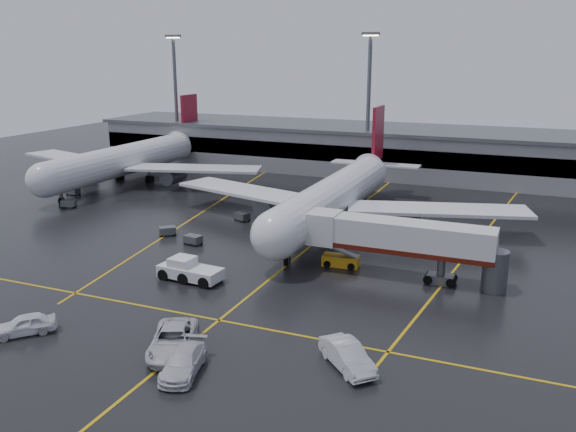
% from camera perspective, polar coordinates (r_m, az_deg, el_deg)
% --- Properties ---
extents(ground, '(220.00, 220.00, 0.00)m').
position_cam_1_polar(ground, '(71.04, 2.11, -2.89)').
color(ground, black).
rests_on(ground, ground).
extents(apron_line_centre, '(0.25, 90.00, 0.02)m').
position_cam_1_polar(apron_line_centre, '(71.04, 2.11, -2.88)').
color(apron_line_centre, gold).
rests_on(apron_line_centre, ground).
extents(apron_line_stop, '(60.00, 0.25, 0.02)m').
position_cam_1_polar(apron_line_stop, '(52.41, -6.54, -9.76)').
color(apron_line_stop, gold).
rests_on(apron_line_stop, ground).
extents(apron_line_left, '(9.99, 69.35, 0.02)m').
position_cam_1_polar(apron_line_left, '(88.08, -7.81, 0.56)').
color(apron_line_left, gold).
rests_on(apron_line_left, ground).
extents(apron_line_right, '(7.57, 69.64, 0.02)m').
position_cam_1_polar(apron_line_right, '(76.70, 17.53, -2.23)').
color(apron_line_right, gold).
rests_on(apron_line_right, ground).
extents(terminal, '(122.00, 19.00, 8.60)m').
position_cam_1_polar(terminal, '(115.05, 10.65, 6.07)').
color(terminal, gray).
rests_on(terminal, ground).
extents(light_mast_left, '(3.00, 1.20, 25.45)m').
position_cam_1_polar(light_mast_left, '(125.91, -10.58, 11.49)').
color(light_mast_left, '#595B60').
rests_on(light_mast_left, ground).
extents(light_mast_mid, '(3.00, 1.20, 25.45)m').
position_cam_1_polar(light_mast_mid, '(109.35, 7.63, 11.09)').
color(light_mast_mid, '#595B60').
rests_on(light_mast_mid, ground).
extents(main_airliner, '(48.80, 45.60, 14.10)m').
position_cam_1_polar(main_airliner, '(78.74, 4.64, 2.05)').
color(main_airliner, silver).
rests_on(main_airliner, ground).
extents(second_airliner, '(48.80, 45.60, 14.10)m').
position_cam_1_polar(second_airliner, '(108.85, -14.82, 5.25)').
color(second_airliner, silver).
rests_on(second_airliner, ground).
extents(jet_bridge, '(19.90, 3.40, 6.05)m').
position_cam_1_polar(jet_bridge, '(61.19, 10.60, -2.28)').
color(jet_bridge, silver).
rests_on(jet_bridge, ground).
extents(pushback_tractor, '(6.73, 3.23, 2.34)m').
position_cam_1_polar(pushback_tractor, '(61.31, -9.35, -5.15)').
color(pushback_tractor, silver).
rests_on(pushback_tractor, ground).
extents(belt_loader, '(3.99, 2.10, 2.45)m').
position_cam_1_polar(belt_loader, '(64.70, 5.01, -4.21)').
color(belt_loader, gold).
rests_on(belt_loader, ground).
extents(service_van_a, '(5.72, 7.66, 1.93)m').
position_cam_1_polar(service_van_a, '(47.41, -10.81, -11.47)').
color(service_van_a, silver).
rests_on(service_van_a, ground).
extents(service_van_b, '(3.71, 6.17, 1.67)m').
position_cam_1_polar(service_van_b, '(44.60, -9.83, -13.42)').
color(service_van_b, silver).
rests_on(service_van_b, ground).
extents(service_van_c, '(5.44, 5.41, 1.87)m').
position_cam_1_polar(service_van_c, '(44.77, 5.63, -12.99)').
color(service_van_c, silver).
rests_on(service_van_c, ground).
extents(service_van_d, '(4.76, 4.90, 1.66)m').
position_cam_1_polar(service_van_d, '(53.78, -23.65, -9.38)').
color(service_van_d, white).
rests_on(service_van_d, ground).
extents(baggage_cart_a, '(2.17, 1.59, 1.12)m').
position_cam_1_polar(baggage_cart_a, '(72.47, -8.96, -2.18)').
color(baggage_cart_a, '#595B60').
rests_on(baggage_cart_a, ground).
extents(baggage_cart_b, '(2.37, 2.28, 1.12)m').
position_cam_1_polar(baggage_cart_b, '(76.56, -11.32, -1.35)').
color(baggage_cart_b, '#595B60').
rests_on(baggage_cart_b, ground).
extents(baggage_cart_c, '(2.36, 2.03, 1.12)m').
position_cam_1_polar(baggage_cart_c, '(81.91, -4.36, -0.01)').
color(baggage_cart_c, '#595B60').
rests_on(baggage_cart_c, ground).
extents(baggage_cart_d, '(2.04, 1.37, 1.12)m').
position_cam_1_polar(baggage_cart_d, '(102.54, -19.65, 2.24)').
color(baggage_cart_d, '#595B60').
rests_on(baggage_cart_d, ground).
extents(baggage_cart_e, '(2.35, 1.99, 1.12)m').
position_cam_1_polar(baggage_cart_e, '(94.36, -20.01, 1.14)').
color(baggage_cart_e, '#595B60').
rests_on(baggage_cart_e, ground).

